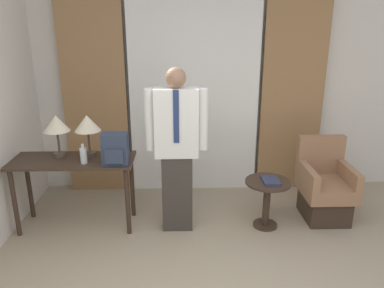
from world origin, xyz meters
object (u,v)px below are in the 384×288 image
object	(u,v)px
backpack	(115,149)
person	(177,146)
bottle_near_edge	(83,155)
armchair	(324,189)
book	(271,181)
table_lamp_right	(87,125)
side_table	(267,196)
table_lamp_left	(56,125)
desk	(74,170)

from	to	relation	value
backpack	person	xyz separation A→B (m)	(0.62, 0.05, 0.01)
bottle_near_edge	person	world-z (taller)	person
armchair	book	distance (m)	0.76
person	armchair	bearing A→B (deg)	7.07
table_lamp_right	side_table	distance (m)	2.08
armchair	side_table	world-z (taller)	armchair
side_table	book	size ratio (longest dim) A/B	2.24
book	table_lamp_left	bearing A→B (deg)	174.59
person	side_table	distance (m)	1.14
desk	side_table	size ratio (longest dim) A/B	2.37
bottle_near_edge	book	xyz separation A→B (m)	(1.96, 0.00, -0.31)
person	book	size ratio (longest dim) A/B	7.24
bottle_near_edge	armchair	xyz separation A→B (m)	(2.65, 0.23, -0.53)
backpack	book	xyz separation A→B (m)	(1.62, 0.03, -0.39)
person	book	world-z (taller)	person
backpack	book	world-z (taller)	backpack
backpack	armchair	bearing A→B (deg)	6.44
table_lamp_right	person	size ratio (longest dim) A/B	0.26
desk	person	bearing A→B (deg)	-4.95
table_lamp_right	armchair	size ratio (longest dim) A/B	0.50
desk	book	xyz separation A→B (m)	(2.11, -0.11, -0.10)
bottle_near_edge	side_table	bearing A→B (deg)	0.77
desk	side_table	world-z (taller)	desk
table_lamp_right	book	size ratio (longest dim) A/B	1.87
table_lamp_left	book	xyz separation A→B (m)	(2.27, -0.21, -0.58)
table_lamp_right	armchair	distance (m)	2.75
side_table	table_lamp_right	bearing A→B (deg)	174.26
backpack	armchair	world-z (taller)	backpack
side_table	table_lamp_left	bearing A→B (deg)	175.09
bottle_near_edge	person	bearing A→B (deg)	1.36
book	table_lamp_right	bearing A→B (deg)	173.70
table_lamp_right	side_table	size ratio (longest dim) A/B	0.83
armchair	side_table	size ratio (longest dim) A/B	1.68
table_lamp_left	backpack	distance (m)	0.72
table_lamp_left	person	bearing A→B (deg)	-8.79
bottle_near_edge	armchair	size ratio (longest dim) A/B	0.23
person	backpack	bearing A→B (deg)	-175.28
table_lamp_right	person	distance (m)	0.98
backpack	armchair	xyz separation A→B (m)	(2.31, 0.26, -0.60)
desk	book	size ratio (longest dim) A/B	5.31
bottle_near_edge	person	xyz separation A→B (m)	(0.96, 0.02, 0.09)
table_lamp_right	book	bearing A→B (deg)	-6.30
table_lamp_right	armchair	bearing A→B (deg)	0.28
person	bottle_near_edge	bearing A→B (deg)	-178.64
desk	armchair	size ratio (longest dim) A/B	1.41
table_lamp_left	table_lamp_right	size ratio (longest dim) A/B	1.00
book	desk	bearing A→B (deg)	176.90
backpack	side_table	bearing A→B (deg)	1.96
table_lamp_right	person	bearing A→B (deg)	-11.75
desk	table_lamp_right	xyz separation A→B (m)	(0.16, 0.10, 0.47)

